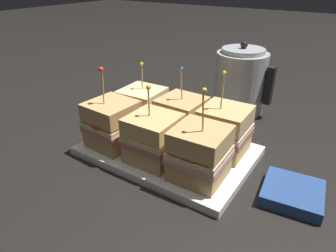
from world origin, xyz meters
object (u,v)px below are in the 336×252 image
sandwich_front_center (152,138)px  sandwich_back_right (224,130)px  sandwich_front_right (200,154)px  sandwich_front_left (112,124)px  kettle_steel (240,82)px  sandwich_back_left (143,108)px  serving_platter (168,151)px  sandwich_back_center (181,118)px  napkin_stack (293,193)px

sandwich_front_center → sandwich_back_right: size_ratio=0.89×
sandwich_front_center → sandwich_front_right: (0.11, -0.00, 0.00)m
sandwich_front_left → kettle_steel: bearing=67.4°
sandwich_back_left → kettle_steel: 0.30m
sandwich_front_left → kettle_steel: kettle_steel is taller
serving_platter → sandwich_back_center: size_ratio=2.13×
sandwich_back_center → sandwich_front_left: bearing=-134.5°
sandwich_front_right → sandwich_back_center: 0.16m
sandwich_front_left → sandwich_front_right: bearing=-0.1°
serving_platter → sandwich_back_left: (-0.11, 0.05, 0.06)m
sandwich_front_right → kettle_steel: 0.38m
sandwich_back_right → sandwich_back_left: bearing=-179.9°
serving_platter → sandwich_back_left: 0.14m
sandwich_back_center → napkin_stack: bearing=-11.4°
sandwich_front_right → kettle_steel: kettle_steel is taller
sandwich_back_right → napkin_stack: size_ratio=1.59×
serving_platter → sandwich_back_right: 0.14m
serving_platter → sandwich_front_left: size_ratio=2.01×
kettle_steel → sandwich_front_left: bearing=-112.6°
serving_platter → kettle_steel: size_ratio=1.79×
sandwich_front_left → sandwich_back_center: 0.16m
sandwich_back_left → sandwich_front_right: bearing=-26.6°
sandwich_back_left → sandwich_back_right: size_ratio=0.90×
serving_platter → napkin_stack: 0.27m
serving_platter → sandwich_front_center: bearing=-93.6°
sandwich_front_center → sandwich_front_right: bearing=-1.0°
sandwich_front_right → sandwich_back_right: size_ratio=1.01×
napkin_stack → sandwich_back_center: bearing=168.6°
sandwich_back_center → sandwich_front_right: bearing=-45.7°
serving_platter → napkin_stack: napkin_stack is taller
sandwich_back_center → sandwich_front_center: bearing=-90.6°
sandwich_back_left → sandwich_back_center: bearing=1.4°
sandwich_back_center → kettle_steel: bearing=80.6°
serving_platter → sandwich_back_right: bearing=26.7°
sandwich_back_right → sandwich_front_left: bearing=-153.5°
sandwich_front_right → napkin_stack: sandwich_front_right is taller
sandwich_back_left → sandwich_back_center: sandwich_back_center is taller
sandwich_back_center → sandwich_back_right: sandwich_back_right is taller
sandwich_front_center → sandwich_front_left: bearing=-179.3°
sandwich_front_right → sandwich_front_center: bearing=179.0°
sandwich_front_center → sandwich_back_right: bearing=44.2°
serving_platter → sandwich_back_center: sandwich_back_center is taller
sandwich_front_center → sandwich_back_left: 0.15m
sandwich_back_center → sandwich_back_left: bearing=-178.6°
sandwich_back_right → napkin_stack: 0.18m
sandwich_back_left → sandwich_back_center: size_ratio=0.95×
sandwich_front_center → sandwich_back_right: (0.11, 0.11, 0.00)m
napkin_stack → sandwich_front_left: bearing=-171.5°
napkin_stack → sandwich_front_right: bearing=-160.6°
sandwich_back_left → napkin_stack: 0.39m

